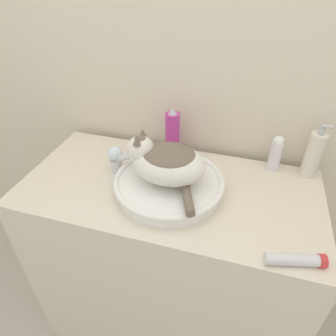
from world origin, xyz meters
TOP-DOWN VIEW (x-y plane):
  - wall_back at (0.00, 0.57)m, footprint 8.00×0.05m
  - vanity_counter at (0.00, 0.26)m, footprint 1.06×0.52m
  - sink_basin at (0.01, 0.23)m, footprint 0.38×0.38m
  - cat at (-0.00, 0.23)m, footprint 0.27×0.26m
  - faucet at (-0.20, 0.28)m, footprint 0.15×0.07m
  - spray_bottle_trigger at (-0.05, 0.47)m, footprint 0.06×0.06m
  - deodorant_stick at (0.35, 0.47)m, footprint 0.04×0.04m
  - soap_pump_bottle at (0.48, 0.47)m, footprint 0.06×0.06m
  - cream_tube at (0.41, 0.04)m, footprint 0.16×0.07m

SIDE VIEW (x-z plane):
  - vanity_counter at x=0.00m, z-range 0.00..0.88m
  - cream_tube at x=0.41m, z-range 0.88..0.92m
  - sink_basin at x=0.01m, z-range 0.88..0.94m
  - faucet at x=-0.20m, z-range 0.88..1.02m
  - deodorant_stick at x=0.35m, z-range 0.88..1.02m
  - soap_pump_bottle at x=0.48m, z-range 0.87..1.08m
  - spray_bottle_trigger at x=-0.05m, z-range 0.87..1.07m
  - cat at x=0.00m, z-range 0.93..1.09m
  - wall_back at x=0.00m, z-range 0.00..2.40m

